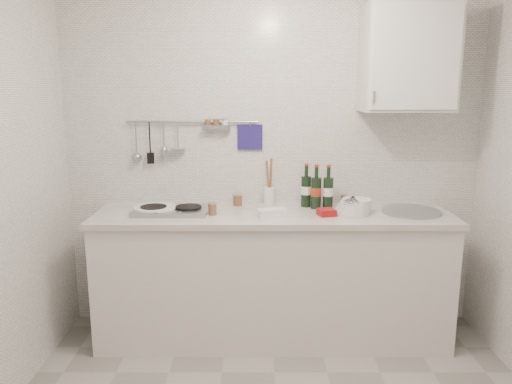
{
  "coord_description": "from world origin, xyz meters",
  "views": [
    {
      "loc": [
        -0.12,
        -2.22,
        1.76
      ],
      "look_at": [
        -0.12,
        0.9,
        1.11
      ],
      "focal_mm": 35.0,
      "sensor_mm": 36.0,
      "label": 1
    }
  ],
  "objects_px": {
    "wall_cabinet": "(408,59)",
    "utensil_crock": "(269,193)",
    "wine_bottles": "(317,186)",
    "plate_stack_sink": "(354,207)",
    "plate_stack_hob": "(154,209)"
  },
  "relations": [
    {
      "from": "wall_cabinet",
      "to": "wine_bottles",
      "type": "distance_m",
      "value": 1.05
    },
    {
      "from": "wall_cabinet",
      "to": "plate_stack_hob",
      "type": "distance_m",
      "value": 1.99
    },
    {
      "from": "wall_cabinet",
      "to": "utensil_crock",
      "type": "xyz_separation_m",
      "value": [
        -0.92,
        0.13,
        -0.95
      ]
    },
    {
      "from": "plate_stack_hob",
      "to": "wine_bottles",
      "type": "distance_m",
      "value": 1.15
    },
    {
      "from": "utensil_crock",
      "to": "wall_cabinet",
      "type": "bearing_deg",
      "value": -8.1
    },
    {
      "from": "wine_bottles",
      "to": "wall_cabinet",
      "type": "bearing_deg",
      "value": -2.01
    },
    {
      "from": "plate_stack_sink",
      "to": "utensil_crock",
      "type": "xyz_separation_m",
      "value": [
        -0.57,
        0.28,
        0.03
      ]
    },
    {
      "from": "wine_bottles",
      "to": "utensil_crock",
      "type": "height_order",
      "value": "utensil_crock"
    },
    {
      "from": "plate_stack_sink",
      "to": "plate_stack_hob",
      "type": "bearing_deg",
      "value": 178.69
    },
    {
      "from": "plate_stack_hob",
      "to": "utensil_crock",
      "type": "relative_size",
      "value": 0.92
    },
    {
      "from": "utensil_crock",
      "to": "wine_bottles",
      "type": "bearing_deg",
      "value": -18.3
    },
    {
      "from": "wall_cabinet",
      "to": "utensil_crock",
      "type": "relative_size",
      "value": 2.04
    },
    {
      "from": "plate_stack_hob",
      "to": "wine_bottles",
      "type": "height_order",
      "value": "wine_bottles"
    },
    {
      "from": "wall_cabinet",
      "to": "plate_stack_hob",
      "type": "bearing_deg",
      "value": -176.22
    },
    {
      "from": "wall_cabinet",
      "to": "plate_stack_hob",
      "type": "relative_size",
      "value": 2.23
    }
  ]
}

